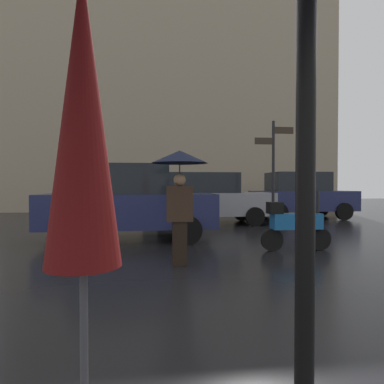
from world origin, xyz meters
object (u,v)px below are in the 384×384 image
(parked_scooter, at_px, (294,224))
(pedestrian_with_umbrella, at_px, (180,175))
(parked_car_left, at_px, (300,195))
(parked_car_distant, at_px, (127,201))
(folded_patio_umbrella_near, at_px, (83,138))
(street_signpost, at_px, (273,166))
(parked_car_right, at_px, (206,198))

(parked_scooter, bearing_deg, pedestrian_with_umbrella, -172.40)
(pedestrian_with_umbrella, relative_size, parked_car_left, 0.48)
(parked_car_distant, bearing_deg, pedestrian_with_umbrella, -70.27)
(folded_patio_umbrella_near, distance_m, parked_car_distant, 7.06)
(folded_patio_umbrella_near, height_order, parked_scooter, folded_patio_umbrella_near)
(street_signpost, bearing_deg, parked_scooter, -99.35)
(parked_car_left, bearing_deg, pedestrian_with_umbrella, 45.16)
(folded_patio_umbrella_near, bearing_deg, parked_car_distant, 92.69)
(parked_scooter, bearing_deg, parked_car_distant, 137.64)
(parked_scooter, xyz_separation_m, parked_car_left, (3.10, 6.60, 0.40))
(parked_car_left, distance_m, parked_car_right, 4.46)
(pedestrian_with_umbrella, bearing_deg, parked_scooter, 141.30)
(folded_patio_umbrella_near, xyz_separation_m, parked_car_right, (2.14, 10.21, -0.65))
(pedestrian_with_umbrella, relative_size, parked_car_distant, 0.46)
(parked_scooter, bearing_deg, folded_patio_umbrella_near, -136.46)
(parked_car_distant, xyz_separation_m, street_signpost, (3.91, 0.38, 0.93))
(pedestrian_with_umbrella, distance_m, parked_car_distant, 3.12)
(folded_patio_umbrella_near, bearing_deg, parked_car_left, 61.80)
(folded_patio_umbrella_near, xyz_separation_m, pedestrian_with_umbrella, (0.76, 4.17, -0.03))
(folded_patio_umbrella_near, distance_m, street_signpost, 8.24)
(street_signpost, bearing_deg, parked_car_left, 57.88)
(pedestrian_with_umbrella, height_order, parked_scooter, pedestrian_with_umbrella)
(folded_patio_umbrella_near, relative_size, parked_car_right, 0.52)
(parked_scooter, relative_size, parked_car_left, 0.37)
(pedestrian_with_umbrella, bearing_deg, parked_car_right, -163.84)
(parked_scooter, height_order, street_signpost, street_signpost)
(parked_scooter, xyz_separation_m, parked_car_right, (-1.07, 5.03, 0.36))
(street_signpost, bearing_deg, parked_car_distant, -174.42)
(pedestrian_with_umbrella, xyz_separation_m, parked_car_left, (5.56, 7.60, -0.57))
(parked_scooter, relative_size, parked_car_distant, 0.36)
(folded_patio_umbrella_near, relative_size, parked_scooter, 1.57)
(parked_scooter, distance_m, parked_car_left, 7.30)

